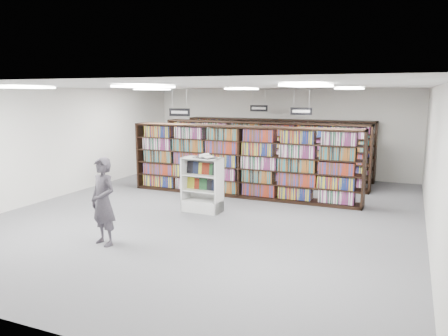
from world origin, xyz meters
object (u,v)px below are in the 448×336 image
at_px(endcap_display, 203,193).
at_px(bookshelf_row_near, 242,162).
at_px(shopper, 103,202).
at_px(open_book, 205,157).

bearing_deg(endcap_display, bookshelf_row_near, 82.25).
relative_size(endcap_display, shopper, 0.79).
bearing_deg(bookshelf_row_near, open_book, -97.06).
height_order(bookshelf_row_near, shopper, bookshelf_row_near).
relative_size(open_book, shopper, 0.36).
xyz_separation_m(endcap_display, shopper, (-0.73, -3.07, 0.41)).
height_order(endcap_display, shopper, shopper).
relative_size(bookshelf_row_near, endcap_display, 4.93).
relative_size(bookshelf_row_near, shopper, 3.92).
relative_size(bookshelf_row_near, open_book, 10.74).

